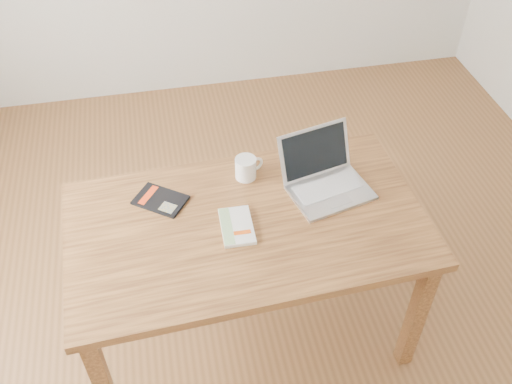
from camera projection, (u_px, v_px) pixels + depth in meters
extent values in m
plane|color=brown|center=(272.00, 291.00, 2.97)|extent=(4.00, 4.00, 0.00)
cube|color=brown|center=(247.00, 225.00, 2.31)|extent=(1.48, 0.89, 0.04)
cube|color=brown|center=(417.00, 315.00, 2.45)|extent=(0.06, 0.06, 0.71)
cube|color=brown|center=(95.00, 252.00, 2.70)|extent=(0.06, 0.06, 0.71)
cube|color=brown|center=(356.00, 203.00, 2.94)|extent=(0.06, 0.06, 0.71)
cube|color=silver|center=(237.00, 226.00, 2.27)|extent=(0.13, 0.21, 0.01)
cube|color=white|center=(237.00, 226.00, 2.27)|extent=(0.13, 0.21, 0.02)
cube|color=#81A56F|center=(227.00, 226.00, 2.26)|extent=(0.05, 0.20, 0.00)
cube|color=#DD510F|center=(242.00, 232.00, 2.24)|extent=(0.07, 0.02, 0.00)
cube|color=black|center=(160.00, 200.00, 2.38)|extent=(0.25, 0.24, 0.01)
cube|color=#BC2E0D|center=(148.00, 195.00, 2.40)|extent=(0.09, 0.11, 0.00)
cube|color=gray|center=(168.00, 208.00, 2.34)|extent=(0.08, 0.08, 0.00)
cube|color=silver|center=(331.00, 193.00, 2.41)|extent=(0.37, 0.30, 0.01)
cube|color=silver|center=(328.00, 187.00, 2.43)|extent=(0.30, 0.18, 0.00)
cube|color=#BCBCC1|center=(339.00, 201.00, 2.36)|extent=(0.11, 0.07, 0.00)
cube|color=silver|center=(315.00, 151.00, 2.44)|extent=(0.34, 0.16, 0.21)
cube|color=black|center=(315.00, 152.00, 2.43)|extent=(0.31, 0.14, 0.18)
cylinder|color=white|center=(246.00, 168.00, 2.46)|extent=(0.09, 0.09, 0.10)
cylinder|color=black|center=(246.00, 160.00, 2.43)|extent=(0.08, 0.08, 0.01)
torus|color=white|center=(256.00, 164.00, 2.48)|extent=(0.07, 0.03, 0.07)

